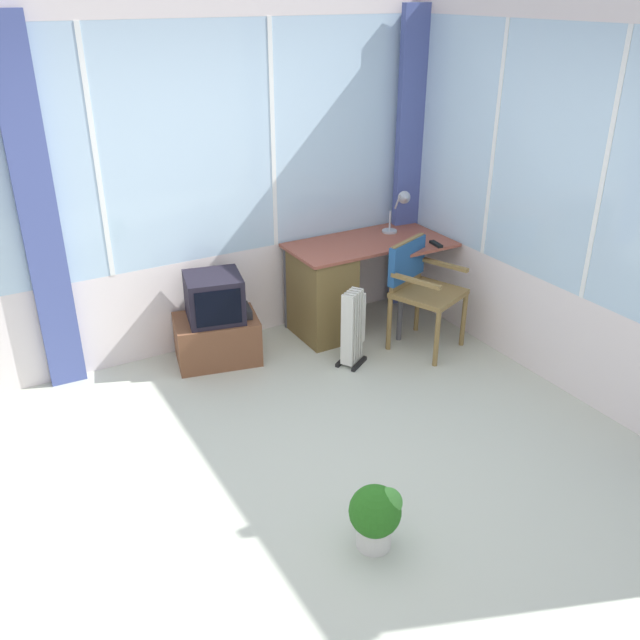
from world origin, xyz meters
name	(u,v)px	position (x,y,z in m)	size (l,w,h in m)	color
ground	(327,483)	(0.00, 0.00, -0.03)	(5.08, 5.03, 0.06)	beige
north_window_panel	(192,186)	(0.00, 2.04, 1.34)	(4.08, 0.07, 2.68)	silver
east_window_panel	(599,216)	(2.07, 0.00, 1.34)	(0.07, 4.03, 2.68)	silver
curtain_north_left	(39,217)	(-1.12, 1.96, 1.29)	(0.25, 0.07, 2.58)	#485697
curtain_corner	(409,166)	(1.94, 1.91, 1.29)	(0.25, 0.07, 2.58)	#485697
desk	(327,289)	(0.98, 1.68, 0.41)	(1.32, 0.76, 0.77)	#964B39
desk_lamp	(401,206)	(1.74, 1.73, 1.01)	(0.24, 0.20, 0.37)	#B2B7BC
tv_remote	(436,244)	(1.81, 1.31, 0.78)	(0.04, 0.15, 0.02)	black
wooden_armchair	(417,279)	(1.52, 1.17, 0.58)	(0.62, 0.63, 0.89)	olive
tv_on_stand	(216,324)	(-0.01, 1.71, 0.32)	(0.72, 0.57, 0.72)	brown
space_heater	(354,326)	(0.90, 1.14, 0.32)	(0.29, 0.26, 0.62)	silver
potted_plant	(376,514)	(-0.05, -0.60, 0.22)	(0.28, 0.28, 0.37)	silver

